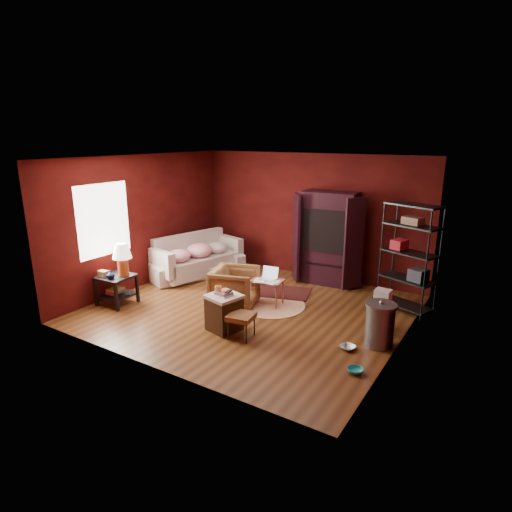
{
  "coord_description": "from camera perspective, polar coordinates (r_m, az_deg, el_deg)",
  "views": [
    {
      "loc": [
        4.1,
        -6.3,
        3.19
      ],
      "look_at": [
        0.0,
        0.2,
        1.0
      ],
      "focal_mm": 30.0,
      "sensor_mm": 36.0,
      "label": 1
    }
  ],
  "objects": [
    {
      "name": "rug_round",
      "position": [
        8.33,
        2.05,
        -6.57
      ],
      "size": [
        1.66,
        1.66,
        0.01
      ],
      "rotation": [
        0.0,
        0.0,
        0.33
      ],
      "color": "#EFE5C7",
      "rests_on": "ground"
    },
    {
      "name": "rug_oriental",
      "position": [
        8.99,
        3.34,
        -4.79
      ],
      "size": [
        1.36,
        1.09,
        0.01
      ],
      "rotation": [
        0.0,
        0.0,
        0.29
      ],
      "color": "#4F1615",
      "rests_on": "ground"
    },
    {
      "name": "pet_bowl_turquoise",
      "position": [
        6.25,
        13.14,
        -14.05
      ],
      "size": [
        0.22,
        0.07,
        0.22
      ],
      "primitive_type": "imported",
      "rotation": [
        0.0,
        0.0,
        0.01
      ],
      "color": "#2AB8C7",
      "rests_on": "ground"
    },
    {
      "name": "sofa",
      "position": [
        9.97,
        -7.94,
        -0.36
      ],
      "size": [
        1.46,
        2.25,
        0.85
      ],
      "primitive_type": "imported",
      "rotation": [
        0.0,
        0.0,
        1.15
      ],
      "color": "#BEACA4",
      "rests_on": "ground"
    },
    {
      "name": "side_table",
      "position": [
        8.6,
        -17.79,
        -1.56
      ],
      "size": [
        0.64,
        0.64,
        1.2
      ],
      "rotation": [
        0.0,
        0.0,
        0.06
      ],
      "color": "black",
      "rests_on": "ground"
    },
    {
      "name": "sofa_cushions",
      "position": [
        10.03,
        -7.98,
        -0.22
      ],
      "size": [
        1.32,
        2.25,
        0.88
      ],
      "rotation": [
        0.0,
        0.0,
        -0.25
      ],
      "color": "#BEACA4",
      "rests_on": "sofa"
    },
    {
      "name": "armchair",
      "position": [
        8.17,
        -2.83,
        -3.94
      ],
      "size": [
        0.97,
        1.01,
        0.84
      ],
      "primitive_type": "imported",
      "rotation": [
        0.0,
        0.0,
        1.88
      ],
      "color": "black",
      "rests_on": "ground"
    },
    {
      "name": "laptop_desk",
      "position": [
        8.24,
        1.57,
        -3.52
      ],
      "size": [
        0.63,
        0.52,
        0.73
      ],
      "rotation": [
        0.0,
        0.0,
        0.11
      ],
      "color": "#B25F51",
      "rests_on": "ground"
    },
    {
      "name": "trash_can",
      "position": [
        6.97,
        16.16,
        -8.76
      ],
      "size": [
        0.63,
        0.63,
        0.76
      ],
      "rotation": [
        0.0,
        0.0,
        0.41
      ],
      "color": "gray",
      "rests_on": "ground"
    },
    {
      "name": "vase",
      "position": [
        8.47,
        -18.82,
        -2.38
      ],
      "size": [
        0.19,
        0.2,
        0.16
      ],
      "primitive_type": "imported",
      "rotation": [
        0.0,
        0.0,
        0.27
      ],
      "color": "#0B1439",
      "rests_on": "side_table"
    },
    {
      "name": "hamper",
      "position": [
        7.25,
        -4.27,
        -7.43
      ],
      "size": [
        0.61,
        0.61,
        0.72
      ],
      "rotation": [
        0.0,
        0.0,
        -0.24
      ],
      "color": "#3F260E",
      "rests_on": "ground"
    },
    {
      "name": "pet_bowl_steel",
      "position": [
        6.83,
        12.16,
        -11.16
      ],
      "size": [
        0.25,
        0.13,
        0.24
      ],
      "primitive_type": "imported",
      "rotation": [
        0.0,
        0.0,
        -0.3
      ],
      "color": "#ADAFB4",
      "rests_on": "ground"
    },
    {
      "name": "mug",
      "position": [
        7.1,
        -5.08,
        -4.24
      ],
      "size": [
        0.13,
        0.11,
        0.12
      ],
      "primitive_type": "imported",
      "rotation": [
        0.0,
        0.0,
        0.19
      ],
      "color": "#ECCC73",
      "rests_on": "hamper"
    },
    {
      "name": "footstool",
      "position": [
        6.95,
        -1.98,
        -8.18
      ],
      "size": [
        0.46,
        0.46,
        0.41
      ],
      "rotation": [
        0.0,
        0.0,
        0.16
      ],
      "color": "black",
      "rests_on": "ground"
    },
    {
      "name": "wire_shelving",
      "position": [
        8.25,
        19.85,
        0.3
      ],
      "size": [
        1.07,
        0.75,
        2.01
      ],
      "rotation": [
        0.0,
        0.0,
        -0.36
      ],
      "color": "black",
      "rests_on": "ground"
    },
    {
      "name": "small_stand",
      "position": [
        7.44,
        16.52,
        -5.65
      ],
      "size": [
        0.38,
        0.38,
        0.72
      ],
      "rotation": [
        0.0,
        0.0,
        -0.06
      ],
      "color": "black",
      "rests_on": "ground"
    },
    {
      "name": "room",
      "position": [
        7.74,
        -1.1,
        2.55
      ],
      "size": [
        5.54,
        5.04,
        2.84
      ],
      "color": "brown",
      "rests_on": "ground"
    },
    {
      "name": "tv_armoire",
      "position": [
        9.43,
        9.6,
        2.6
      ],
      "size": [
        1.59,
        0.91,
        2.03
      ],
      "rotation": [
        0.0,
        0.0,
        0.07
      ],
      "color": "black",
      "rests_on": "ground"
    }
  ]
}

